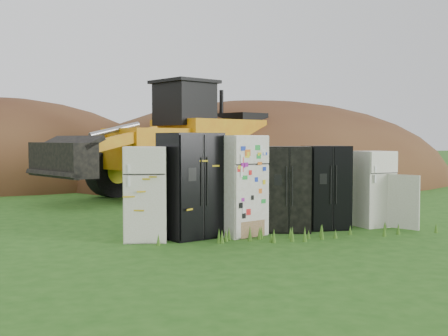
% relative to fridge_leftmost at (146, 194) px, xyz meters
% --- Properties ---
extents(ground, '(120.00, 120.00, 0.00)m').
position_rel_fridge_leftmost_xyz_m(ground, '(2.41, 0.02, -0.85)').
color(ground, '#245416').
rests_on(ground, ground).
extents(fridge_leftmost, '(0.92, 0.90, 1.70)m').
position_rel_fridge_leftmost_xyz_m(fridge_leftmost, '(0.00, 0.00, 0.00)').
color(fridge_leftmost, white).
rests_on(fridge_leftmost, ground).
extents(fridge_black_side, '(1.21, 1.07, 1.95)m').
position_rel_fridge_leftmost_xyz_m(fridge_black_side, '(0.85, 0.02, 0.12)').
color(fridge_black_side, black).
rests_on(fridge_black_side, ground).
extents(fridge_sticker, '(1.06, 1.02, 1.91)m').
position_rel_fridge_leftmost_xyz_m(fridge_sticker, '(1.78, -0.03, 0.10)').
color(fridge_sticker, white).
rests_on(fridge_sticker, ground).
extents(fridge_dark_mid, '(1.07, 0.99, 1.69)m').
position_rel_fridge_leftmost_xyz_m(fridge_dark_mid, '(2.88, 0.03, -0.01)').
color(fridge_dark_mid, black).
rests_on(fridge_dark_mid, ground).
extents(fridge_black_right, '(0.94, 0.82, 1.70)m').
position_rel_fridge_leftmost_xyz_m(fridge_black_right, '(3.74, 0.04, -0.00)').
color(fridge_black_right, black).
rests_on(fridge_black_right, ground).
extents(fridge_open_door, '(0.78, 0.73, 1.58)m').
position_rel_fridge_leftmost_xyz_m(fridge_open_door, '(4.85, 0.01, -0.06)').
color(fridge_open_door, white).
rests_on(fridge_open_door, ground).
extents(wheel_loader, '(8.28, 5.80, 3.71)m').
position_rel_fridge_leftmost_xyz_m(wheel_loader, '(2.02, 7.11, 1.00)').
color(wheel_loader, '#D89A0E').
rests_on(wheel_loader, ground).
extents(dirt_mound_right, '(16.81, 12.32, 6.87)m').
position_rel_fridge_leftmost_xyz_m(dirt_mound_right, '(7.46, 11.70, -0.85)').
color(dirt_mound_right, '#472516').
rests_on(dirt_mound_right, ground).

